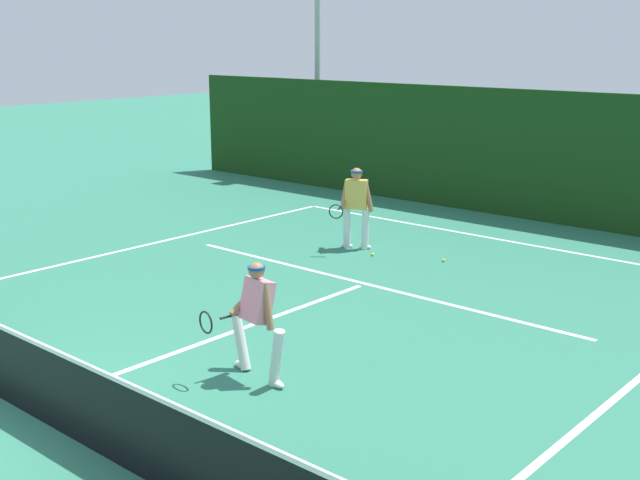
{
  "coord_description": "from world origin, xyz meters",
  "views": [
    {
      "loc": [
        8.39,
        -4.28,
        4.24
      ],
      "look_at": [
        -0.08,
        5.43,
        1.0
      ],
      "focal_mm": 45.6,
      "sensor_mm": 36.0,
      "label": 1
    }
  ],
  "objects_px": {
    "tennis_ball_extra": "(372,254)",
    "light_pole": "(318,32)",
    "tennis_ball": "(444,260)",
    "player_near": "(256,316)",
    "player_far": "(356,204)"
  },
  "relations": [
    {
      "from": "tennis_ball_extra",
      "to": "player_near",
      "type": "bearing_deg",
      "value": -66.25
    },
    {
      "from": "light_pole",
      "to": "tennis_ball_extra",
      "type": "bearing_deg",
      "value": -42.22
    },
    {
      "from": "player_far",
      "to": "tennis_ball",
      "type": "xyz_separation_m",
      "value": [
        1.93,
        0.31,
        -0.89
      ]
    },
    {
      "from": "tennis_ball_extra",
      "to": "light_pole",
      "type": "distance_m",
      "value": 10.47
    },
    {
      "from": "player_far",
      "to": "light_pole",
      "type": "distance_m",
      "value": 9.54
    },
    {
      "from": "player_near",
      "to": "player_far",
      "type": "xyz_separation_m",
      "value": [
        -3.12,
        5.91,
        0.09
      ]
    },
    {
      "from": "player_near",
      "to": "tennis_ball",
      "type": "relative_size",
      "value": 23.24
    },
    {
      "from": "tennis_ball",
      "to": "player_far",
      "type": "bearing_deg",
      "value": -170.78
    },
    {
      "from": "tennis_ball_extra",
      "to": "light_pole",
      "type": "relative_size",
      "value": 0.01
    },
    {
      "from": "tennis_ball_extra",
      "to": "light_pole",
      "type": "bearing_deg",
      "value": 137.78
    },
    {
      "from": "player_near",
      "to": "tennis_ball_extra",
      "type": "bearing_deg",
      "value": -57.34
    },
    {
      "from": "player_near",
      "to": "tennis_ball_extra",
      "type": "relative_size",
      "value": 23.24
    },
    {
      "from": "player_near",
      "to": "light_pole",
      "type": "relative_size",
      "value": 0.22
    },
    {
      "from": "player_far",
      "to": "tennis_ball",
      "type": "height_order",
      "value": "player_far"
    },
    {
      "from": "light_pole",
      "to": "tennis_ball",
      "type": "bearing_deg",
      "value": -34.95
    }
  ]
}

